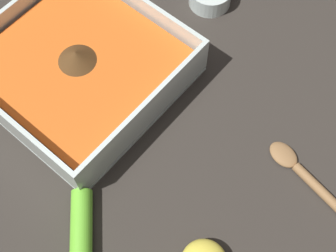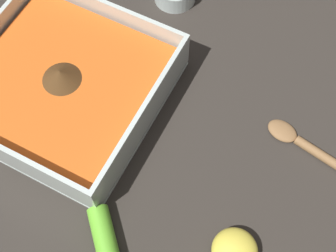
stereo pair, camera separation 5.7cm
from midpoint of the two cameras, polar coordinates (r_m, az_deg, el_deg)
name	(u,v)px [view 2 (the right image)]	position (r m, az deg, el deg)	size (l,w,h in m)	color
ground_plane	(94,94)	(0.65, -11.52, 3.60)	(4.00, 4.00, 0.00)	#332D28
square_dish	(65,87)	(0.63, -14.98, 4.36)	(0.24, 0.24, 0.07)	silver
lemon_half	(235,251)	(0.55, 5.07, -15.22)	(0.05, 0.05, 0.03)	#EFDB4C
wooden_spoon	(334,163)	(0.61, 17.07, -4.65)	(0.06, 0.22, 0.01)	olive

